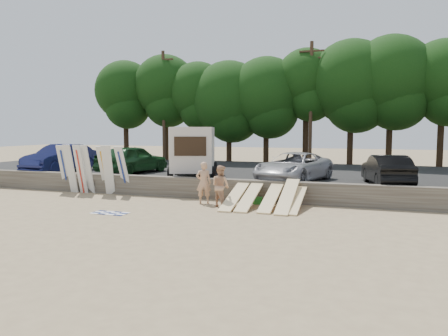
# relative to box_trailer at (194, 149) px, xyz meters

# --- Properties ---
(ground) EXTENTS (120.00, 120.00, 0.00)m
(ground) POSITION_rel_box_trailer_xyz_m (3.04, -5.90, -2.26)
(ground) COLOR tan
(ground) RESTS_ON ground
(seawall) EXTENTS (44.00, 0.50, 1.00)m
(seawall) POSITION_rel_box_trailer_xyz_m (3.04, -2.90, -1.76)
(seawall) COLOR #6B6356
(seawall) RESTS_ON ground
(parking_lot) EXTENTS (44.00, 14.50, 0.70)m
(parking_lot) POSITION_rel_box_trailer_xyz_m (3.04, 4.60, -1.91)
(parking_lot) COLOR #282828
(parking_lot) RESTS_ON ground
(treeline) EXTENTS (33.77, 6.53, 9.43)m
(treeline) POSITION_rel_box_trailer_xyz_m (3.83, 11.61, 4.32)
(treeline) COLOR #382616
(treeline) RESTS_ON parking_lot
(utility_poles) EXTENTS (25.80, 0.26, 9.00)m
(utility_poles) POSITION_rel_box_trailer_xyz_m (5.04, 10.10, 3.17)
(utility_poles) COLOR #473321
(utility_poles) RESTS_ON parking_lot
(box_trailer) EXTENTS (3.50, 4.82, 2.78)m
(box_trailer) POSITION_rel_box_trailer_xyz_m (0.00, 0.00, 0.00)
(box_trailer) COLOR beige
(box_trailer) RESTS_ON parking_lot
(car_0) EXTENTS (1.92, 5.25, 1.72)m
(car_0) POSITION_rel_box_trailer_xyz_m (-8.89, -0.20, -0.70)
(car_0) COLOR #131845
(car_0) RESTS_ON parking_lot
(car_1) EXTENTS (2.88, 5.27, 1.70)m
(car_1) POSITION_rel_box_trailer_xyz_m (-4.28, 0.60, -0.71)
(car_1) COLOR #153B1C
(car_1) RESTS_ON parking_lot
(car_2) EXTENTS (3.79, 5.80, 1.48)m
(car_2) POSITION_rel_box_trailer_xyz_m (5.69, -0.37, -0.81)
(car_2) COLOR #A8A7AD
(car_2) RESTS_ON parking_lot
(car_3) EXTENTS (2.46, 4.65, 1.46)m
(car_3) POSITION_rel_box_trailer_xyz_m (10.14, -0.48, -0.83)
(car_3) COLOR black
(car_3) RESTS_ON parking_lot
(surfboard_upright_0) EXTENTS (0.61, 0.85, 2.51)m
(surfboard_upright_0) POSITION_rel_box_trailer_xyz_m (-6.13, -3.26, -1.00)
(surfboard_upright_0) COLOR silver
(surfboard_upright_0) RESTS_ON ground
(surfboard_upright_1) EXTENTS (0.58, 0.64, 2.56)m
(surfboard_upright_1) POSITION_rel_box_trailer_xyz_m (-5.59, -3.46, -0.98)
(surfboard_upright_1) COLOR silver
(surfboard_upright_1) RESTS_ON ground
(surfboard_upright_2) EXTENTS (0.57, 0.63, 2.56)m
(surfboard_upright_2) POSITION_rel_box_trailer_xyz_m (-4.97, -3.46, -0.98)
(surfboard_upright_2) COLOR silver
(surfboard_upright_2) RESTS_ON ground
(surfboard_upright_3) EXTENTS (0.58, 0.66, 2.56)m
(surfboard_upright_3) POSITION_rel_box_trailer_xyz_m (-4.61, -3.36, -0.98)
(surfboard_upright_3) COLOR silver
(surfboard_upright_3) RESTS_ON ground
(surfboard_upright_4) EXTENTS (0.55, 0.86, 2.50)m
(surfboard_upright_4) POSITION_rel_box_trailer_xyz_m (-3.61, -3.28, -1.01)
(surfboard_upright_4) COLOR silver
(surfboard_upright_4) RESTS_ON ground
(surfboard_upright_5) EXTENTS (0.59, 0.67, 2.56)m
(surfboard_upright_5) POSITION_rel_box_trailer_xyz_m (-3.32, -3.40, -0.98)
(surfboard_upright_5) COLOR silver
(surfboard_upright_5) RESTS_ON ground
(surfboard_upright_6) EXTENTS (0.62, 0.88, 2.51)m
(surfboard_upright_6) POSITION_rel_box_trailer_xyz_m (-2.51, -3.27, -1.00)
(surfboard_upright_6) COLOR silver
(surfboard_upright_6) RESTS_ON ground
(surfboard_low_0) EXTENTS (0.56, 2.90, 0.90)m
(surfboard_low_0) POSITION_rel_box_trailer_xyz_m (3.86, -4.56, -1.81)
(surfboard_low_0) COLOR #FFDFA0
(surfboard_low_0) RESTS_ON ground
(surfboard_low_1) EXTENTS (0.56, 2.89, 0.93)m
(surfboard_low_1) POSITION_rel_box_trailer_xyz_m (4.52, -4.48, -1.79)
(surfboard_low_1) COLOR #FFDFA0
(surfboard_low_1) RESTS_ON ground
(surfboard_low_2) EXTENTS (0.56, 2.88, 0.97)m
(surfboard_low_2) POSITION_rel_box_trailer_xyz_m (5.45, -4.39, -1.77)
(surfboard_low_2) COLOR #FFDFA0
(surfboard_low_2) RESTS_ON ground
(surfboard_low_3) EXTENTS (0.56, 2.82, 1.15)m
(surfboard_low_3) POSITION_rel_box_trailer_xyz_m (6.18, -4.56, -1.68)
(surfboard_low_3) COLOR #FFDFA0
(surfboard_low_3) RESTS_ON ground
(surfboard_low_4) EXTENTS (0.56, 2.90, 0.91)m
(surfboard_low_4) POSITION_rel_box_trailer_xyz_m (6.51, -4.37, -1.80)
(surfboard_low_4) COLOR #FFDFA0
(surfboard_low_4) RESTS_ON ground
(beachgoer_a) EXTENTS (0.80, 0.65, 1.90)m
(beachgoer_a) POSITION_rel_box_trailer_xyz_m (2.28, -4.23, -1.31)
(beachgoer_a) COLOR tan
(beachgoer_a) RESTS_ON ground
(beachgoer_b) EXTENTS (1.09, 1.01, 1.81)m
(beachgoer_b) POSITION_rel_box_trailer_xyz_m (3.27, -4.73, -1.35)
(beachgoer_b) COLOR tan
(beachgoer_b) RESTS_ON ground
(cooler) EXTENTS (0.38, 0.30, 0.32)m
(cooler) POSITION_rel_box_trailer_xyz_m (4.65, -3.59, -2.10)
(cooler) COLOR #23812A
(cooler) RESTS_ON ground
(gear_bag) EXTENTS (0.37, 0.35, 0.22)m
(gear_bag) POSITION_rel_box_trailer_xyz_m (4.64, -3.50, -2.15)
(gear_bag) COLOR orange
(gear_bag) RESTS_ON ground
(beach_towel) EXTENTS (1.53, 1.53, 0.00)m
(beach_towel) POSITION_rel_box_trailer_xyz_m (-0.43, -7.61, -2.25)
(beach_towel) COLOR white
(beach_towel) RESTS_ON ground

